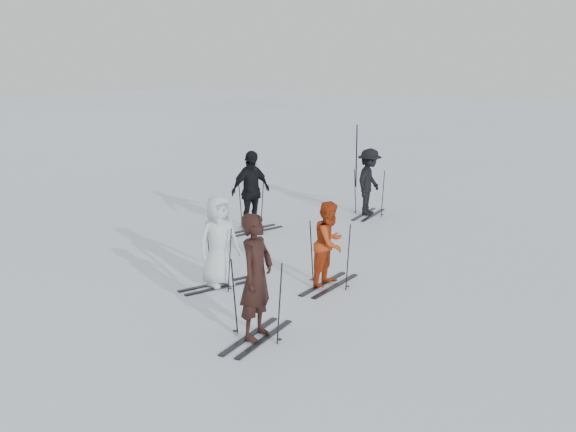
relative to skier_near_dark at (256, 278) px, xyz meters
The scene contains 12 objects.
ground 3.63m from the skier_near_dark, 126.47° to the left, with size 120.00×120.00×0.00m, color silver.
skier_near_dark is the anchor object (origin of this frame).
skier_red 2.95m from the skier_near_dark, 99.29° to the left, with size 0.79×0.61×1.62m, color #A83813.
skier_grey 2.75m from the skier_near_dark, 142.46° to the left, with size 0.85×0.55×1.74m, color silver.
skier_uphill_left 7.03m from the skier_near_dark, 128.59° to the left, with size 1.18×0.49×2.01m, color black.
skier_uphill_far 9.35m from the skier_near_dark, 108.12° to the left, with size 1.18×0.68×1.82m, color black.
skis_near_dark 0.33m from the skier_near_dark, ahead, with size 0.94×1.78×1.30m, color black, non-canonical shape.
skis_red 2.96m from the skier_near_dark, 99.29° to the left, with size 0.94×1.77×1.29m, color black, non-canonical shape.
skis_grey 2.78m from the skier_near_dark, 142.46° to the left, with size 0.90×1.69×1.24m, color black, non-canonical shape.
skis_uphill_left 7.04m from the skier_near_dark, 128.59° to the left, with size 0.99×1.86×1.36m, color black, non-canonical shape.
skis_uphill_far 9.35m from the skier_near_dark, 108.12° to the left, with size 0.95×1.80×1.32m, color black, non-canonical shape.
piste_marker 13.69m from the skier_near_dark, 113.30° to the left, with size 0.05×0.05×2.09m, color black.
Camera 1 is at (8.54, -11.19, 4.30)m, focal length 45.00 mm.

